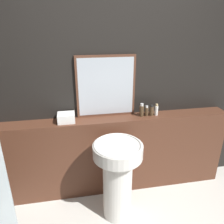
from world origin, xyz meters
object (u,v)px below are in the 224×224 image
(pedestal_sink, at_px, (118,174))
(body_wash_bottle, at_px, (156,110))
(conditioner_bottle, at_px, (147,111))
(towel_stack, at_px, (66,118))
(lotion_bottle, at_px, (152,111))
(shampoo_bottle, at_px, (142,110))
(mirror, at_px, (106,87))

(pedestal_sink, height_order, body_wash_bottle, body_wash_bottle)
(conditioner_bottle, xyz_separation_m, body_wash_bottle, (0.12, 0.00, 0.01))
(conditioner_bottle, height_order, body_wash_bottle, body_wash_bottle)
(towel_stack, bearing_deg, pedestal_sink, -41.90)
(towel_stack, height_order, lotion_bottle, lotion_bottle)
(shampoo_bottle, xyz_separation_m, lotion_bottle, (0.12, -0.00, -0.01))
(lotion_bottle, height_order, body_wash_bottle, body_wash_bottle)
(pedestal_sink, relative_size, body_wash_bottle, 6.40)
(pedestal_sink, distance_m, towel_stack, 0.81)
(shampoo_bottle, relative_size, body_wash_bottle, 1.13)
(shampoo_bottle, bearing_deg, pedestal_sink, -130.28)
(shampoo_bottle, height_order, conditioner_bottle, shampoo_bottle)
(shampoo_bottle, distance_m, body_wash_bottle, 0.18)
(lotion_bottle, xyz_separation_m, body_wash_bottle, (0.06, 0.00, 0.00))
(towel_stack, distance_m, conditioner_bottle, 0.92)
(conditioner_bottle, bearing_deg, shampoo_bottle, 180.00)
(lotion_bottle, bearing_deg, pedestal_sink, -138.38)
(shampoo_bottle, relative_size, conditioner_bottle, 1.26)
(shampoo_bottle, height_order, body_wash_bottle, shampoo_bottle)
(conditioner_bottle, height_order, lotion_bottle, lotion_bottle)
(mirror, distance_m, towel_stack, 0.55)
(towel_stack, height_order, body_wash_bottle, body_wash_bottle)
(mirror, bearing_deg, lotion_bottle, -10.78)
(mirror, distance_m, shampoo_bottle, 0.49)
(pedestal_sink, bearing_deg, body_wash_bottle, 38.39)
(lotion_bottle, bearing_deg, conditioner_bottle, 180.00)
(pedestal_sink, distance_m, body_wash_bottle, 0.86)
(pedestal_sink, xyz_separation_m, mirror, (-0.03, 0.53, 0.79))
(pedestal_sink, height_order, lotion_bottle, lotion_bottle)
(shampoo_bottle, bearing_deg, towel_stack, 180.00)
(towel_stack, bearing_deg, body_wash_bottle, 0.00)
(conditioner_bottle, bearing_deg, mirror, 167.84)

